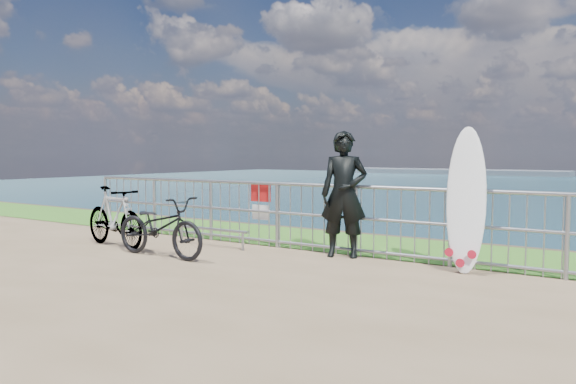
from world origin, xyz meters
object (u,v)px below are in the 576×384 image
Objects in this scene: surfer at (344,194)px; bicycle_near at (160,227)px; surfboard at (466,205)px; bicycle_far at (114,217)px.

bicycle_near is (-2.40, -1.59, -0.51)m from surfer.
surfer is 0.98× the size of surfboard.
bicycle_near is 1.04× the size of bicycle_far.
bicycle_far is at bearing -166.76° from surfboard.
surfboard reaches higher than bicycle_near.
bicycle_far is (-5.63, -1.32, -0.40)m from surfboard.
bicycle_near is at bearing -89.20° from bicycle_far.
surfer reaches higher than bicycle_near.
surfboard is 5.80m from bicycle_far.
surfboard is 4.58m from bicycle_near.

